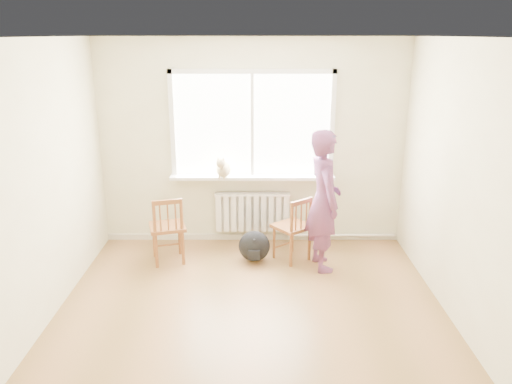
{
  "coord_description": "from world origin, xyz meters",
  "views": [
    {
      "loc": [
        0.05,
        -4.16,
        2.73
      ],
      "look_at": [
        0.05,
        1.2,
        1.02
      ],
      "focal_mm": 35.0,
      "sensor_mm": 36.0,
      "label": 1
    }
  ],
  "objects_px": {
    "person": "(324,201)",
    "backpack": "(254,246)",
    "cat": "(223,168)",
    "chair_left": "(168,230)",
    "chair_right": "(295,229)"
  },
  "relations": [
    {
      "from": "person",
      "to": "backpack",
      "type": "relative_size",
      "value": 4.32
    },
    {
      "from": "cat",
      "to": "backpack",
      "type": "height_order",
      "value": "cat"
    },
    {
      "from": "chair_left",
      "to": "cat",
      "type": "height_order",
      "value": "cat"
    },
    {
      "from": "chair_right",
      "to": "cat",
      "type": "bearing_deg",
      "value": -66.37
    },
    {
      "from": "cat",
      "to": "backpack",
      "type": "xyz_separation_m",
      "value": [
        0.4,
        -0.49,
        -0.88
      ]
    },
    {
      "from": "cat",
      "to": "backpack",
      "type": "bearing_deg",
      "value": -40.92
    },
    {
      "from": "chair_left",
      "to": "chair_right",
      "type": "relative_size",
      "value": 1.03
    },
    {
      "from": "chair_left",
      "to": "chair_right",
      "type": "bearing_deg",
      "value": 166.36
    },
    {
      "from": "chair_left",
      "to": "cat",
      "type": "xyz_separation_m",
      "value": [
        0.66,
        0.53,
        0.64
      ]
    },
    {
      "from": "person",
      "to": "backpack",
      "type": "distance_m",
      "value": 1.06
    },
    {
      "from": "person",
      "to": "chair_left",
      "type": "bearing_deg",
      "value": 76.53
    },
    {
      "from": "chair_right",
      "to": "backpack",
      "type": "distance_m",
      "value": 0.55
    },
    {
      "from": "person",
      "to": "backpack",
      "type": "height_order",
      "value": "person"
    },
    {
      "from": "chair_left",
      "to": "person",
      "type": "xyz_separation_m",
      "value": [
        1.88,
        -0.11,
        0.42
      ]
    },
    {
      "from": "chair_left",
      "to": "person",
      "type": "height_order",
      "value": "person"
    }
  ]
}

